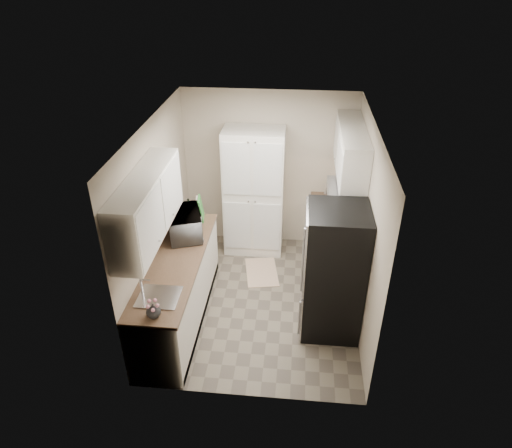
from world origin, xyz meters
name	(u,v)px	position (x,y,z in m)	size (l,w,h in m)	color
ground	(259,300)	(0.00, 0.00, 0.00)	(3.20, 3.20, 0.00)	#665B4C
room_shell	(258,196)	(-0.02, -0.01, 1.63)	(2.64, 3.24, 2.52)	#BAAB96
pantry_cabinet	(254,193)	(-0.20, 1.32, 1.00)	(0.90, 0.55, 2.00)	silver
base_cabinet_left	(179,290)	(-0.99, -0.43, 0.44)	(0.60, 2.30, 0.88)	silver
countertop_left	(176,261)	(-0.99, -0.43, 0.90)	(0.63, 2.33, 0.04)	brown
base_cabinet_right	(330,232)	(0.99, 1.19, 0.44)	(0.60, 0.80, 0.88)	silver
countertop_right	(332,206)	(0.99, 1.19, 0.90)	(0.63, 0.83, 0.04)	brown
electric_range	(331,260)	(0.97, 0.39, 0.48)	(0.71, 0.78, 1.13)	#B7B7BC
refrigerator	(334,272)	(0.94, -0.41, 0.85)	(0.70, 0.72, 1.70)	#B7B7BC
microwave	(185,224)	(-0.99, 0.14, 1.09)	(0.62, 0.42, 0.34)	silver
wine_bottle	(189,212)	(-1.01, 0.45, 1.09)	(0.09, 0.09, 0.34)	black
flower_vase	(153,310)	(-0.96, -1.45, 1.00)	(0.15, 0.15, 0.16)	beige
cutting_board	(201,208)	(-0.87, 0.59, 1.08)	(0.02, 0.26, 0.33)	#338D36
toaster_oven	(334,196)	(1.01, 1.28, 1.02)	(0.26, 0.33, 0.19)	#A8A7AD
fruit_basket	(336,187)	(1.02, 1.27, 1.17)	(0.26, 0.26, 0.11)	orange
kitchen_mat	(262,272)	(-0.02, 0.64, 0.01)	(0.46, 0.73, 0.01)	#D3AD8E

